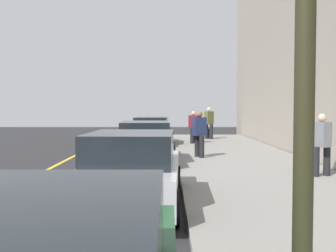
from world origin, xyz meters
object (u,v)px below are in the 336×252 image
object	(u,v)px
pedestrian_olive_coat	(209,122)
rolling_suitcase	(207,134)
parked_car_navy	(145,143)
parked_car_black	(152,132)
parked_car_silver	(132,170)
pedestrian_grey_coat	(322,143)
pedestrian_burgundy_coat	(193,126)
pedestrian_navy_coat	(199,133)

from	to	relation	value
pedestrian_olive_coat	rolling_suitcase	size ratio (longest dim) A/B	1.97
parked_car_navy	parked_car_black	size ratio (longest dim) A/B	1.02
parked_car_silver	pedestrian_grey_coat	distance (m)	5.65
parked_car_navy	pedestrian_grey_coat	size ratio (longest dim) A/B	2.85
rolling_suitcase	parked_car_navy	bearing A→B (deg)	163.05
parked_car_black	pedestrian_burgundy_coat	world-z (taller)	pedestrian_burgundy_coat
pedestrian_grey_coat	rolling_suitcase	bearing A→B (deg)	7.57
parked_car_silver	pedestrian_navy_coat	size ratio (longest dim) A/B	2.61
parked_car_navy	pedestrian_olive_coat	size ratio (longest dim) A/B	2.59
pedestrian_olive_coat	pedestrian_navy_coat	size ratio (longest dim) A/B	1.09
parked_car_black	pedestrian_olive_coat	xyz separation A→B (m)	(3.22, -3.22, 0.38)
pedestrian_olive_coat	pedestrian_burgundy_coat	bearing A→B (deg)	159.78
parked_car_black	rolling_suitcase	world-z (taller)	parked_car_black
pedestrian_olive_coat	pedestrian_navy_coat	bearing A→B (deg)	172.23
parked_car_silver	pedestrian_olive_coat	size ratio (longest dim) A/B	2.40
rolling_suitcase	pedestrian_navy_coat	bearing A→B (deg)	172.82
pedestrian_grey_coat	parked_car_black	bearing A→B (deg)	26.54
pedestrian_burgundy_coat	parked_car_navy	bearing A→B (deg)	163.27
pedestrian_grey_coat	pedestrian_navy_coat	world-z (taller)	pedestrian_navy_coat
pedestrian_olive_coat	pedestrian_navy_coat	distance (m)	9.02
pedestrian_grey_coat	pedestrian_navy_coat	bearing A→B (deg)	35.05
parked_car_navy	pedestrian_olive_coat	distance (m)	10.41
pedestrian_grey_coat	parked_car_silver	bearing A→B (deg)	121.10
parked_car_navy	pedestrian_burgundy_coat	distance (m)	7.28
parked_car_silver	pedestrian_burgundy_coat	distance (m)	13.30
parked_car_silver	pedestrian_grey_coat	world-z (taller)	pedestrian_grey_coat
pedestrian_burgundy_coat	pedestrian_grey_coat	distance (m)	10.62
parked_car_navy	pedestrian_burgundy_coat	bearing A→B (deg)	-16.73
pedestrian_navy_coat	parked_car_navy	bearing A→B (deg)	116.24
parked_car_black	pedestrian_navy_coat	distance (m)	6.06
parked_car_silver	pedestrian_olive_coat	world-z (taller)	pedestrian_olive_coat
pedestrian_grey_coat	pedestrian_navy_coat	distance (m)	5.17
parked_car_navy	parked_car_black	distance (m)	6.68
parked_car_black	pedestrian_burgundy_coat	distance (m)	2.17
parked_car_black	rolling_suitcase	xyz separation A→B (m)	(3.58, -3.17, -0.31)
pedestrian_grey_coat	pedestrian_olive_coat	bearing A→B (deg)	7.57
parked_car_navy	pedestrian_olive_coat	world-z (taller)	pedestrian_olive_coat
parked_car_navy	pedestrian_grey_coat	bearing A→B (deg)	-123.58
parked_car_silver	pedestrian_navy_coat	world-z (taller)	pedestrian_navy_coat
parked_car_navy	pedestrian_burgundy_coat	xyz separation A→B (m)	(6.97, -2.09, 0.28)
pedestrian_grey_coat	rolling_suitcase	xyz separation A→B (m)	(13.53, 1.80, -0.60)
pedestrian_navy_coat	pedestrian_burgundy_coat	bearing A→B (deg)	-1.32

